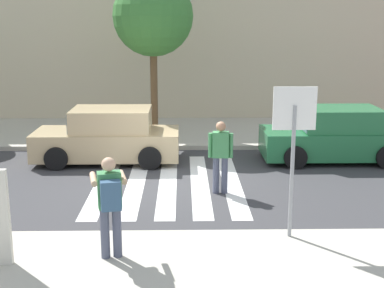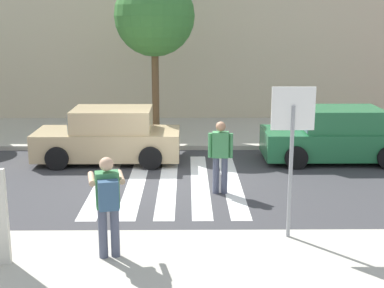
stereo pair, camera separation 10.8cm
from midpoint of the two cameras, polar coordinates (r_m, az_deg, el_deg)
name	(u,v)px [view 2 (the right image)]	position (r m, az deg, el deg)	size (l,w,h in m)	color
ground_plane	(168,185)	(13.28, -2.37, -4.43)	(120.00, 120.00, 0.00)	#38383A
sidewalk_far	(173,132)	(19.07, -1.83, 1.28)	(60.00, 4.80, 0.14)	#B2AD9E
building_facade_far	(175,29)	(23.05, -1.66, 12.18)	(56.00, 4.00, 7.17)	beige
crosswalk_stripe_0	(104,183)	(13.62, -9.11, -4.12)	(0.44, 5.20, 0.01)	silver
crosswalk_stripe_1	(136,183)	(13.52, -5.74, -4.15)	(0.44, 5.20, 0.01)	silver
crosswalk_stripe_2	(168,183)	(13.47, -2.35, -4.15)	(0.44, 5.20, 0.01)	silver
crosswalk_stripe_3	(200,183)	(13.47, 1.07, -4.15)	(0.44, 5.20, 0.01)	silver
crosswalk_stripe_4	(232,183)	(13.52, 4.47, -4.12)	(0.44, 5.20, 0.01)	silver
stop_sign	(292,129)	(9.53, 10.98, 1.58)	(0.76, 0.08, 2.75)	gray
photographer_with_backpack	(108,199)	(8.85, -8.62, -5.82)	(0.69, 0.92, 1.72)	#474C60
pedestrian_crossing	(220,153)	(12.45, 3.30, -0.99)	(0.58, 0.27, 1.72)	#474C60
parked_car_tan	(109,137)	(15.46, -8.62, 0.77)	(4.10, 1.92, 1.55)	tan
parked_car_green	(336,136)	(15.92, 15.32, 0.80)	(4.10, 1.92, 1.55)	#236B3D
street_tree_center	(154,17)	(17.84, -3.86, 13.41)	(2.63, 2.63, 5.28)	brown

